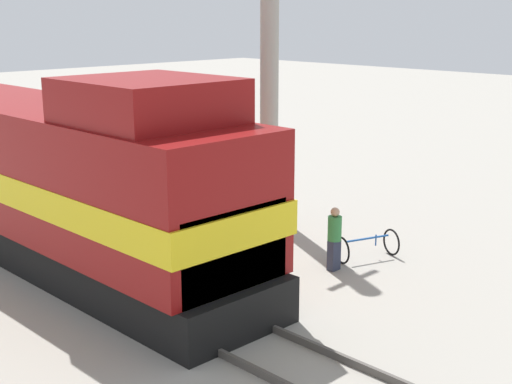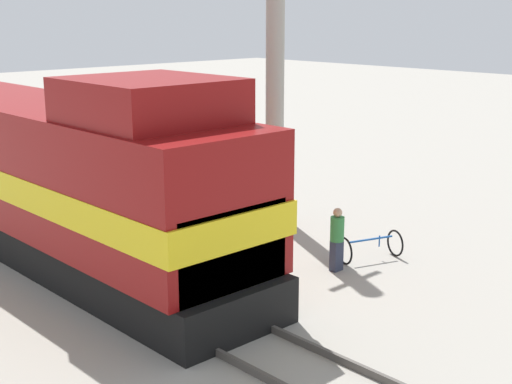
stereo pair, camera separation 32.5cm
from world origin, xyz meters
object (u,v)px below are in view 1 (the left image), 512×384
Objects in this scene: utility_pole at (269,52)px; vendor_umbrella at (213,176)px; locomotive at (57,179)px; person_bystander at (334,237)px; billboard_sign at (194,130)px; bicycle at (367,246)px.

utility_pole is 4.54× the size of vendor_umbrella.
locomotive reaches higher than vendor_umbrella.
person_bystander is (-2.24, -4.43, -4.16)m from utility_pole.
vendor_umbrella is 0.65× the size of billboard_sign.
locomotive is 7.23m from utility_pole.
utility_pole is 4.20m from vendor_umbrella.
locomotive is 4.36× the size of billboard_sign.
vendor_umbrella is 4.62m from bicycle.
bicycle is (-1.03, -4.53, -4.65)m from utility_pole.
vendor_umbrella is (3.91, -1.46, -0.33)m from locomotive.
billboard_sign is (5.51, 1.23, 0.47)m from locomotive.
billboard_sign is at bearing 79.77° from person_bystander.
person_bystander is 0.93× the size of bicycle.
utility_pole is at bearing 9.09° from vendor_umbrella.
person_bystander is at bearing -100.23° from billboard_sign.
vendor_umbrella is (-2.63, -0.42, -3.25)m from utility_pole.
billboard_sign reaches higher than vendor_umbrella.
locomotive is 6.67× the size of vendor_umbrella.
vendor_umbrella is 1.38× the size of person_bystander.
person_bystander is at bearing -84.42° from vendor_umbrella.
utility_pole reaches higher than locomotive.
utility_pole is 6.47m from person_bystander.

